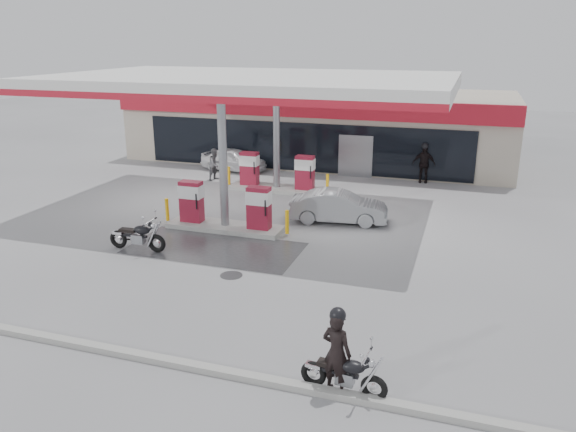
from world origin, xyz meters
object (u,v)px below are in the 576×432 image
Objects in this scene: attendant at (215,164)px; parked_car_left at (226,149)px; main_motorcycle at (345,375)px; biker_main at (337,353)px; hatchback_silver at (339,207)px; pump_island_near at (225,211)px; sedan_white at (234,159)px; biker_walking at (424,164)px; parked_motorcycle at (138,237)px; pump_island_far at (277,176)px.

parked_car_left is at bearing 37.27° from attendant.
biker_main is at bearing -178.92° from main_motorcycle.
attendant is at bearing 49.90° from hatchback_silver.
pump_island_near is 1.39× the size of sedan_white.
biker_main is at bearing -127.94° from attendant.
biker_walking is (2.58, 7.60, 0.32)m from hatchback_silver.
pump_island_near is 3.56m from parked_motorcycle.
attendant is at bearing 117.89° from pump_island_near.
parked_motorcycle is at bearing -157.33° from parked_car_left.
sedan_white is (-3.64, 9.20, -0.08)m from pump_island_near.
biker_main reaches higher than main_motorcycle.
pump_island_near is 11.77m from biker_walking.
main_motorcycle is at bearing -141.01° from sedan_white.
hatchback_silver is (7.58, -7.00, 0.00)m from sedan_white.
pump_island_far is at bearing -122.12° from sedan_white.
pump_island_near is 3.13× the size of attendant.
pump_island_far is 16.14m from biker_main.
main_motorcycle is 18.90m from attendant.
pump_island_near is 2.73× the size of main_motorcycle.
sedan_white is (-1.72, 12.19, 0.14)m from parked_motorcycle.
main_motorcycle is 1.15× the size of attendant.
main_motorcycle is at bearing -127.48° from attendant.
pump_island_far is at bearing 90.00° from pump_island_near.
main_motorcycle is 18.61m from biker_walking.
pump_island_near reaches higher than attendant.
hatchback_silver is (-2.73, 11.00, 0.21)m from main_motorcycle.
biker_main is at bearing -140.24° from parked_car_left.
parked_car_left is at bearing -44.01° from biker_main.
pump_island_near is at bearing 111.22° from hatchback_silver.
sedan_white is 10.32m from hatchback_silver.
biker_main is 18.78m from attendant.
sedan_white is 2.21m from attendant.
sedan_white is at bearing 176.67° from biker_walking.
sedan_white is at bearing 17.57° from attendant.
biker_walking reaches higher than parked_motorcycle.
pump_island_near is 6.00m from pump_island_far.
biker_walking reaches higher than biker_main.
biker_main is (6.47, -8.79, 0.19)m from pump_island_near.
parked_motorcycle is at bearing -130.10° from biker_walking.
sedan_white reaches higher than parked_motorcycle.
biker_main is at bearing -174.98° from hatchback_silver.
sedan_white is 0.96× the size of hatchback_silver.
parked_motorcycle is at bearing -122.62° from pump_island_near.
pump_island_near is 9.89m from sedan_white.
hatchback_silver is at bearing -125.89° from parked_car_left.
sedan_white is 0.82× the size of parked_car_left.
pump_island_near is 11.04m from main_motorcycle.
attendant is (-10.18, 15.79, -0.08)m from biker_main.
biker_walking is at bearing 56.38° from pump_island_near.
pump_island_near is 7.92m from attendant.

